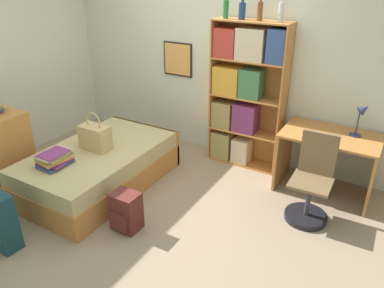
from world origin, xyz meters
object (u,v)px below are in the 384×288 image
backpack (126,211)px  waste_bin (321,183)px  desk (328,153)px  desk_chair (310,192)px  desk_lamp (362,114)px  bookcase (242,92)px  bottle_green (226,9)px  bottle_clear (260,11)px  handbag (95,137)px  book_stack_on_bed (54,159)px  bottle_brown (242,10)px  bed (100,167)px  bottle_blue (281,12)px

backpack → waste_bin: 2.23m
desk → desk_chair: desk_chair is taller
desk_lamp → backpack: bearing=-134.9°
bookcase → bottle_green: 1.00m
bottle_clear → desk: 1.75m
handbag → bottle_clear: size_ratio=1.56×
backpack → waste_bin: (1.52, 1.63, -0.06)m
book_stack_on_bed → bottle_brown: bottle_brown is taller
bed → bottle_blue: size_ratio=6.52×
bottle_green → desk_chair: 2.25m
bottle_green → waste_bin: size_ratio=1.08×
bottle_green → waste_bin: 2.28m
book_stack_on_bed → bottle_clear: bearing=51.8°
bottle_brown → desk_chair: bearing=-32.5°
desk_lamp → waste_bin: (-0.26, -0.17, -0.84)m
book_stack_on_bed → bottle_clear: 2.74m
desk_lamp → handbag: bearing=-153.4°
desk_chair → bed: bearing=-165.3°
bottle_clear → backpack: bearing=-106.6°
bottle_green → bottle_blue: bearing=4.5°
desk_lamp → bottle_clear: bearing=177.9°
book_stack_on_bed → bottle_blue: size_ratio=1.27×
bottle_brown → bottle_clear: 0.22m
bed → bottle_clear: bottle_clear is taller
bookcase → desk: bearing=-8.6°
bottle_blue → desk_chair: size_ratio=0.31×
bottle_green → waste_bin: bearing=-8.2°
book_stack_on_bed → bottle_blue: bearing=48.2°
book_stack_on_bed → bookcase: bearing=55.4°
waste_bin → bottle_clear: bearing=167.7°
bottle_clear → desk: bottle_clear is taller
backpack → book_stack_on_bed: bearing=-179.1°
bed → desk_chair: (2.30, 0.60, 0.07)m
bookcase → bottle_brown: 0.96m
waste_bin → bottle_blue: bearing=161.5°
bookcase → desk_lamp: 1.40m
bookcase → desk_chair: bearing=-34.2°
bed → handbag: 0.39m
desk → desk_lamp: 0.56m
bookcase → book_stack_on_bed: bearing=-124.6°
bottle_brown → backpack: 2.55m
bottle_brown → desk: bottle_brown is taller
bookcase → bottle_blue: (0.39, 0.01, 0.97)m
handbag → bottle_clear: 2.32m
bed → backpack: size_ratio=4.55×
bottle_green → backpack: bearing=-94.4°
bottle_clear → bottle_blue: 0.23m
book_stack_on_bed → backpack: 0.98m
waste_bin → bookcase: bearing=168.1°
backpack → desk_chair: bearing=36.1°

